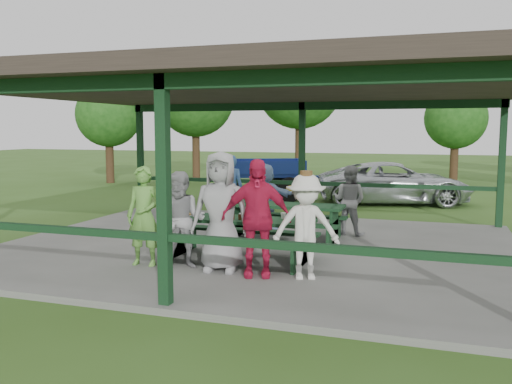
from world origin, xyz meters
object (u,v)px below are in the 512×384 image
(contestant_grey_mid, at_px, (221,212))
(farm_trailer, at_px, (258,178))
(contestant_red, at_px, (256,218))
(pickup_truck, at_px, (394,183))
(spectator_grey, at_px, (349,200))
(picnic_table_near, at_px, (238,233))
(contestant_green, at_px, (144,216))
(contestant_white_fedora, at_px, (306,227))
(spectator_blue, at_px, (231,189))
(spectator_lblue, at_px, (265,196))
(contestant_grey_left, at_px, (182,220))
(picnic_table_far, at_px, (284,217))

(contestant_grey_mid, relative_size, farm_trailer, 0.47)
(contestant_red, distance_m, pickup_truck, 10.11)
(contestant_grey_mid, relative_size, spectator_grey, 1.28)
(picnic_table_near, bearing_deg, contestant_green, -148.45)
(contestant_grey_mid, xyz_separation_m, contestant_red, (0.65, -0.12, -0.05))
(contestant_white_fedora, height_order, spectator_blue, spectator_blue)
(pickup_truck, relative_size, farm_trailer, 1.17)
(picnic_table_near, height_order, spectator_lblue, spectator_lblue)
(spectator_lblue, bearing_deg, farm_trailer, -67.25)
(contestant_red, distance_m, spectator_lblue, 4.01)
(contestant_grey_left, distance_m, pickup_truck, 10.28)
(contestant_green, height_order, spectator_lblue, contestant_green)
(contestant_red, bearing_deg, pickup_truck, 66.60)
(contestant_grey_left, xyz_separation_m, contestant_grey_mid, (0.68, 0.02, 0.17))
(contestant_white_fedora, xyz_separation_m, farm_trailer, (-3.93, 9.59, -0.18))
(picnic_table_near, relative_size, spectator_grey, 1.76)
(spectator_blue, bearing_deg, spectator_grey, 155.57)
(contestant_grey_mid, relative_size, spectator_lblue, 1.27)
(contestant_green, height_order, spectator_grey, contestant_green)
(contestant_green, xyz_separation_m, contestant_grey_mid, (1.37, 0.07, 0.13))
(spectator_lblue, bearing_deg, contestant_red, 108.48)
(contestant_grey_mid, distance_m, spectator_grey, 4.03)
(contestant_green, bearing_deg, spectator_blue, 86.41)
(spectator_lblue, bearing_deg, contestant_white_fedora, 118.98)
(pickup_truck, distance_m, farm_trailer, 4.55)
(picnic_table_near, distance_m, contestant_green, 1.67)
(picnic_table_near, xyz_separation_m, contestant_grey_mid, (-0.01, -0.78, 0.50))
(pickup_truck, bearing_deg, contestant_grey_mid, 153.53)
(contestant_white_fedora, bearing_deg, picnic_table_near, 130.23)
(picnic_table_near, relative_size, farm_trailer, 0.65)
(contestant_green, relative_size, contestant_white_fedora, 1.01)
(contestant_white_fedora, bearing_deg, spectator_blue, 104.10)
(pickup_truck, bearing_deg, contestant_grey_left, 149.82)
(picnic_table_near, bearing_deg, spectator_grey, 62.97)
(picnic_table_near, bearing_deg, spectator_lblue, 98.35)
(spectator_blue, bearing_deg, contestant_green, 78.23)
(pickup_truck, bearing_deg, farm_trailer, 79.36)
(contestant_green, height_order, contestant_white_fedora, contestant_green)
(picnic_table_far, bearing_deg, farm_trailer, 112.55)
(picnic_table_near, xyz_separation_m, spectator_grey, (1.50, 2.95, 0.29))
(contestant_white_fedora, relative_size, farm_trailer, 0.40)
(contestant_grey_left, bearing_deg, contestant_grey_mid, -10.69)
(picnic_table_far, bearing_deg, contestant_white_fedora, -68.45)
(contestant_white_fedora, distance_m, farm_trailer, 10.37)
(contestant_white_fedora, xyz_separation_m, spectator_blue, (-2.91, 4.35, 0.03))
(contestant_red, relative_size, contestant_white_fedora, 1.10)
(picnic_table_near, height_order, contestant_red, contestant_red)
(picnic_table_near, distance_m, spectator_grey, 3.32)
(contestant_white_fedora, bearing_deg, contestant_green, 161.09)
(picnic_table_far, distance_m, contestant_green, 3.33)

